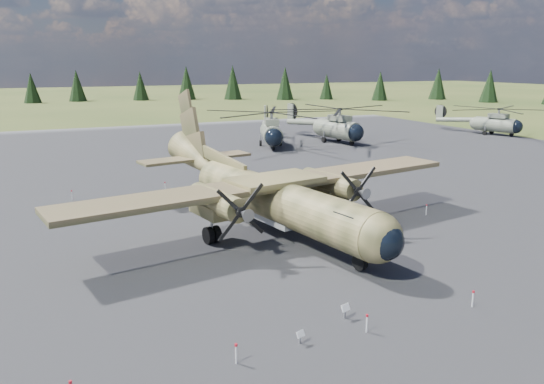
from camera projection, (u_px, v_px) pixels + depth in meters
name	position (u px, v px, depth m)	size (l,w,h in m)	color
ground	(222.00, 244.00, 34.13)	(500.00, 500.00, 0.00)	brown
apron	(182.00, 207.00, 43.01)	(120.00, 120.00, 0.04)	#555559
transport_plane	(266.00, 190.00, 36.66)	(29.65, 26.69, 9.77)	#414224
helicopter_near	(271.00, 122.00, 72.77)	(24.95, 25.00, 4.99)	slate
helicopter_mid	(337.00, 118.00, 76.66)	(23.00, 25.05, 5.10)	slate
helicopter_far	(496.00, 116.00, 85.23)	(21.65, 21.99, 4.35)	slate
info_placard_left	(300.00, 335.00, 21.90)	(0.42, 0.27, 0.60)	gray
info_placard_right	(345.00, 309.00, 24.07)	(0.49, 0.32, 0.72)	gray
barrier_fence	(215.00, 238.00, 33.76)	(33.12, 29.62, 0.85)	silver
treeline	(221.00, 157.00, 38.29)	(302.92, 306.73, 10.97)	black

